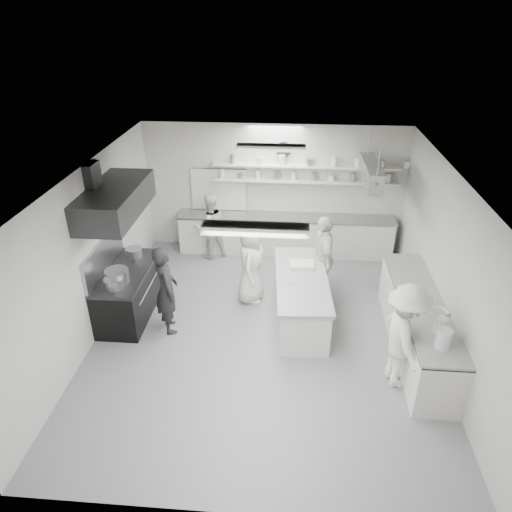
# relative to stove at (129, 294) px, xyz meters

# --- Properties ---
(floor) EXTENTS (6.00, 7.00, 0.02)m
(floor) POSITION_rel_stove_xyz_m (2.60, -0.40, -0.46)
(floor) COLOR gray
(floor) RESTS_ON ground
(ceiling) EXTENTS (6.00, 7.00, 0.02)m
(ceiling) POSITION_rel_stove_xyz_m (2.60, -0.40, 2.56)
(ceiling) COLOR white
(ceiling) RESTS_ON wall_back
(wall_back) EXTENTS (6.00, 0.04, 3.00)m
(wall_back) POSITION_rel_stove_xyz_m (2.60, 3.10, 1.05)
(wall_back) COLOR silver
(wall_back) RESTS_ON floor
(wall_front) EXTENTS (6.00, 0.04, 3.00)m
(wall_front) POSITION_rel_stove_xyz_m (2.60, -3.90, 1.05)
(wall_front) COLOR silver
(wall_front) RESTS_ON floor
(wall_left) EXTENTS (0.04, 7.00, 3.00)m
(wall_left) POSITION_rel_stove_xyz_m (-0.40, -0.40, 1.05)
(wall_left) COLOR silver
(wall_left) RESTS_ON floor
(wall_right) EXTENTS (0.04, 7.00, 3.00)m
(wall_right) POSITION_rel_stove_xyz_m (5.60, -0.40, 1.05)
(wall_right) COLOR silver
(wall_right) RESTS_ON floor
(stove) EXTENTS (0.80, 1.80, 0.90)m
(stove) POSITION_rel_stove_xyz_m (0.00, 0.00, 0.00)
(stove) COLOR black
(stove) RESTS_ON floor
(exhaust_hood) EXTENTS (0.85, 2.00, 0.50)m
(exhaust_hood) POSITION_rel_stove_xyz_m (0.00, -0.00, 1.90)
(exhaust_hood) COLOR #28282A
(exhaust_hood) RESTS_ON wall_left
(back_counter) EXTENTS (5.00, 0.60, 0.92)m
(back_counter) POSITION_rel_stove_xyz_m (2.90, 2.80, 0.01)
(back_counter) COLOR silver
(back_counter) RESTS_ON floor
(shelf_lower) EXTENTS (4.20, 0.26, 0.04)m
(shelf_lower) POSITION_rel_stove_xyz_m (3.30, 2.97, 1.30)
(shelf_lower) COLOR silver
(shelf_lower) RESTS_ON wall_back
(shelf_upper) EXTENTS (4.20, 0.26, 0.04)m
(shelf_upper) POSITION_rel_stove_xyz_m (3.30, 2.97, 1.65)
(shelf_upper) COLOR silver
(shelf_upper) RESTS_ON wall_back
(pass_through_window) EXTENTS (1.30, 0.04, 1.00)m
(pass_through_window) POSITION_rel_stove_xyz_m (1.30, 3.08, 1.00)
(pass_through_window) COLOR black
(pass_through_window) RESTS_ON wall_back
(wall_clock) EXTENTS (0.32, 0.05, 0.32)m
(wall_clock) POSITION_rel_stove_xyz_m (2.80, 3.06, 2.00)
(wall_clock) COLOR silver
(wall_clock) RESTS_ON wall_back
(right_counter) EXTENTS (0.74, 3.30, 0.94)m
(right_counter) POSITION_rel_stove_xyz_m (5.25, -0.60, 0.02)
(right_counter) COLOR silver
(right_counter) RESTS_ON floor
(pot_rack) EXTENTS (0.30, 1.60, 0.40)m
(pot_rack) POSITION_rel_stove_xyz_m (4.60, 2.00, 1.85)
(pot_rack) COLOR #999A9E
(pot_rack) RESTS_ON ceiling
(light_fixture_front) EXTENTS (1.30, 0.25, 0.10)m
(light_fixture_front) POSITION_rel_stove_xyz_m (2.60, -2.20, 2.49)
(light_fixture_front) COLOR silver
(light_fixture_front) RESTS_ON ceiling
(light_fixture_rear) EXTENTS (1.30, 0.25, 0.10)m
(light_fixture_rear) POSITION_rel_stove_xyz_m (2.60, 1.40, 2.49)
(light_fixture_rear) COLOR silver
(light_fixture_rear) RESTS_ON ceiling
(prep_island) EXTENTS (1.00, 2.35, 0.85)m
(prep_island) POSITION_rel_stove_xyz_m (3.26, 0.11, -0.03)
(prep_island) COLOR silver
(prep_island) RESTS_ON floor
(stove_pot) EXTENTS (0.41, 0.41, 0.29)m
(stove_pot) POSITION_rel_stove_xyz_m (0.00, -0.40, 0.61)
(stove_pot) COLOR #999A9E
(stove_pot) RESTS_ON stove
(cook_stove) EXTENTS (0.62, 0.73, 1.69)m
(cook_stove) POSITION_rel_stove_xyz_m (0.86, -0.41, 0.40)
(cook_stove) COLOR black
(cook_stove) RESTS_ON floor
(cook_back) EXTENTS (0.95, 0.89, 1.55)m
(cook_back) POSITION_rel_stove_xyz_m (1.17, 2.45, 0.33)
(cook_back) COLOR silver
(cook_back) RESTS_ON floor
(cook_island_left) EXTENTS (0.60, 0.86, 1.68)m
(cook_island_left) POSITION_rel_stove_xyz_m (2.27, 0.70, 0.39)
(cook_island_left) COLOR silver
(cook_island_left) RESTS_ON floor
(cook_island_right) EXTENTS (0.56, 1.08, 1.76)m
(cook_island_right) POSITION_rel_stove_xyz_m (3.68, 0.96, 0.43)
(cook_island_right) COLOR silver
(cook_island_right) RESTS_ON floor
(cook_right) EXTENTS (0.85, 1.24, 1.77)m
(cook_right) POSITION_rel_stove_xyz_m (4.79, -1.49, 0.44)
(cook_right) COLOR silver
(cook_right) RESTS_ON floor
(bowl_island_a) EXTENTS (0.30, 0.30, 0.06)m
(bowl_island_a) POSITION_rel_stove_xyz_m (3.01, -0.06, 0.43)
(bowl_island_a) COLOR #999A9E
(bowl_island_a) RESTS_ON prep_island
(bowl_island_b) EXTENTS (0.22, 0.22, 0.05)m
(bowl_island_b) POSITION_rel_stove_xyz_m (3.29, 0.58, 0.43)
(bowl_island_b) COLOR silver
(bowl_island_b) RESTS_ON prep_island
(bowl_right) EXTENTS (0.32, 0.32, 0.06)m
(bowl_right) POSITION_rel_stove_xyz_m (5.45, -0.91, 0.52)
(bowl_right) COLOR silver
(bowl_right) RESTS_ON right_counter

